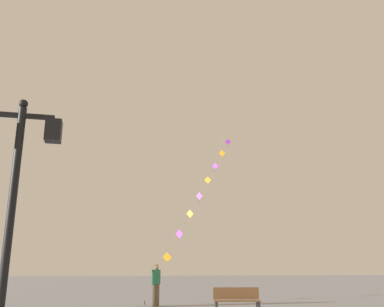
% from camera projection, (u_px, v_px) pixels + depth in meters
% --- Properties ---
extents(ground_plane, '(160.00, 160.00, 0.00)m').
position_uv_depth(ground_plane, '(102.00, 303.00, 19.52)').
color(ground_plane, gray).
extents(twin_lantern_lamp_post, '(1.40, 0.28, 4.47)m').
position_uv_depth(twin_lantern_lamp_post, '(16.00, 173.00, 7.23)').
color(twin_lantern_lamp_post, black).
rests_on(twin_lantern_lamp_post, ground_plane).
extents(kite_train, '(7.11, 9.22, 10.86)m').
position_uv_depth(kite_train, '(200.00, 195.00, 25.21)').
color(kite_train, brown).
rests_on(kite_train, ground_plane).
extents(kite_flyer, '(0.45, 0.60, 1.71)m').
position_uv_depth(kite_flyer, '(156.00, 284.00, 17.80)').
color(kite_flyer, brown).
rests_on(kite_flyer, ground_plane).
extents(park_bench, '(1.65, 0.71, 0.89)m').
position_uv_depth(park_bench, '(237.00, 301.00, 14.39)').
color(park_bench, brown).
rests_on(park_bench, ground_plane).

